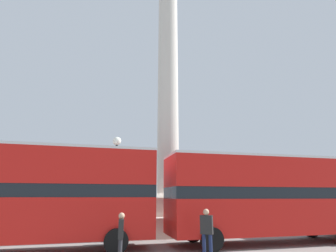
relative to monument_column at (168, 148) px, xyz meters
The scene contains 8 objects.
ground_plane 5.72m from the monument_column, ahead, with size 200.00×200.00×0.00m, color gray.
monument_column is the anchor object (origin of this frame).
bus_a 9.94m from the monument_column, 147.31° to the right, with size 11.20×2.95×4.47m.
bus_c 7.67m from the monument_column, 58.08° to the right, with size 10.47×3.22×4.33m.
equestrian_statue 12.64m from the monument_column, 158.99° to the left, with size 3.76×3.49×6.43m.
street_lamp 5.51m from the monument_column, 141.62° to the right, with size 0.48×0.48×5.60m.
pedestrian_near_lamp 9.46m from the monument_column, 95.37° to the right, with size 0.49×0.44×1.81m.
pedestrian_by_plinth 10.19m from the monument_column, 116.59° to the right, with size 0.23×0.47×1.71m.
Camera 1 is at (-5.14, -18.13, 2.26)m, focal length 28.00 mm.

